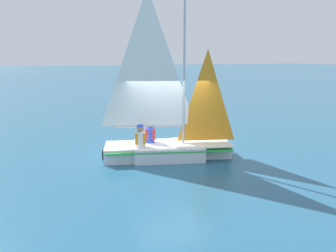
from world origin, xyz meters
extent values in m
plane|color=#235675|center=(0.00, 0.00, 0.00)|extent=(260.00, 260.00, 0.00)
cube|color=silver|center=(0.00, 0.00, 0.23)|extent=(2.56, 2.08, 0.45)
cube|color=silver|center=(1.50, -0.47, 0.23)|extent=(1.13, 1.06, 0.45)
cube|color=silver|center=(-1.50, 0.47, 0.23)|extent=(1.26, 1.48, 0.45)
cube|color=green|center=(0.00, 0.00, 0.37)|extent=(4.22, 2.61, 0.05)
cube|color=silver|center=(1.06, -0.33, 0.47)|extent=(2.14, 1.85, 0.04)
cylinder|color=#B7B7BC|center=(0.48, -0.15, 2.91)|extent=(0.08, 0.08, 4.91)
cylinder|color=#B7B7BC|center=(-0.59, 0.19, 1.07)|extent=(2.17, 0.74, 0.07)
pyramid|color=white|center=(-0.59, 0.19, 3.17)|extent=(2.06, 0.68, 4.14)
pyramid|color=orange|center=(1.20, -0.38, 2.02)|extent=(1.31, 0.45, 2.94)
cube|color=black|center=(-2.00, 0.62, 0.16)|extent=(0.09, 0.05, 0.32)
cube|color=black|center=(-0.45, 0.46, 0.23)|extent=(0.34, 0.31, 0.45)
cylinder|color=blue|center=(-0.45, 0.46, 0.71)|extent=(0.38, 0.38, 0.50)
cube|color=red|center=(-0.45, 0.46, 0.73)|extent=(0.40, 0.35, 0.35)
sphere|color=brown|center=(-0.45, 0.46, 1.05)|extent=(0.22, 0.22, 0.22)
cube|color=black|center=(-0.94, 0.02, 0.23)|extent=(0.34, 0.31, 0.45)
cylinder|color=white|center=(-0.94, 0.02, 0.71)|extent=(0.38, 0.38, 0.50)
cube|color=orange|center=(-0.94, 0.02, 0.73)|extent=(0.40, 0.35, 0.35)
sphere|color=#A87A56|center=(-0.94, 0.02, 1.05)|extent=(0.22, 0.22, 0.22)
cylinder|color=blue|center=(-0.94, 0.02, 1.14)|extent=(0.26, 0.26, 0.06)
camera|label=1|loc=(-4.14, -9.46, 3.22)|focal=35.00mm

